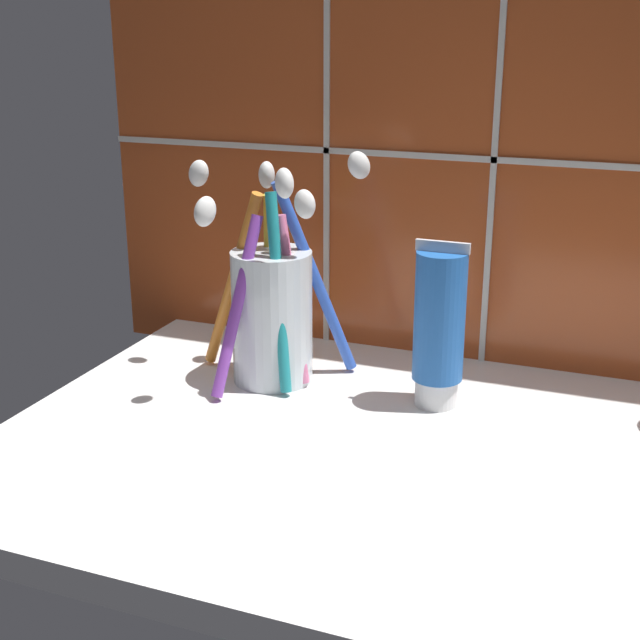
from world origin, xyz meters
TOP-DOWN VIEW (x-y plane):
  - sink_counter at (0.00, 0.00)cm, footprint 56.90×38.53cm
  - tile_wall_backsplash at (0.01, 19.51)cm, footprint 66.90×1.72cm
  - toothbrush_cup at (-13.51, 8.48)cm, footprint 15.03×12.47cm
  - toothpaste_tube at (-0.18, 8.50)cm, footprint 3.97×3.79cm

SIDE VIEW (x-z plane):
  - sink_counter at x=0.00cm, z-range 0.00..2.00cm
  - toothbrush_cup at x=-13.51cm, z-range -1.00..17.41cm
  - toothpaste_tube at x=-0.18cm, z-range 1.90..14.61cm
  - tile_wall_backsplash at x=0.01cm, z-range 0.01..50.35cm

